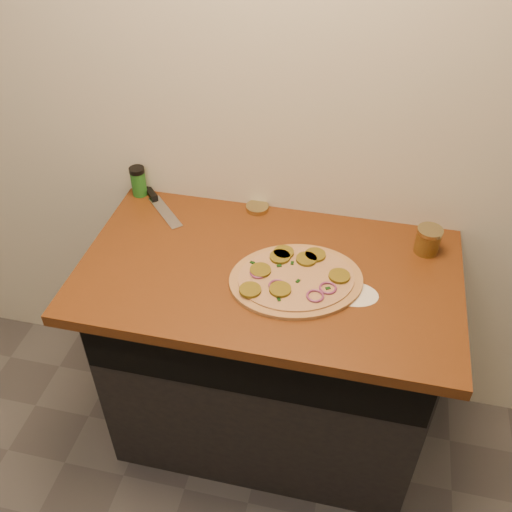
% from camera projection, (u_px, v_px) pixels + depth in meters
% --- Properties ---
extents(cabinet, '(1.10, 0.60, 0.86)m').
position_uv_depth(cabinet, '(269.00, 357.00, 2.13)').
color(cabinet, black).
rests_on(cabinet, ground).
extents(countertop, '(1.20, 0.70, 0.04)m').
position_uv_depth(countertop, '(269.00, 273.00, 1.81)').
color(countertop, '#653013').
rests_on(countertop, cabinet).
extents(pizza, '(0.51, 0.51, 0.03)m').
position_uv_depth(pizza, '(295.00, 278.00, 1.75)').
color(pizza, tan).
rests_on(pizza, countertop).
extents(chefs_knife, '(0.24, 0.25, 0.02)m').
position_uv_depth(chefs_knife, '(156.00, 200.00, 2.07)').
color(chefs_knife, '#B7BAC1').
rests_on(chefs_knife, countertop).
extents(mason_jar_lid, '(0.11, 0.11, 0.02)m').
position_uv_depth(mason_jar_lid, '(257.00, 208.00, 2.04)').
color(mason_jar_lid, tan).
rests_on(mason_jar_lid, countertop).
extents(salsa_jar, '(0.08, 0.08, 0.09)m').
position_uv_depth(salsa_jar, '(428.00, 240.00, 1.84)').
color(salsa_jar, maroon).
rests_on(salsa_jar, countertop).
extents(spice_shaker, '(0.06, 0.06, 0.11)m').
position_uv_depth(spice_shaker, '(138.00, 181.00, 2.08)').
color(spice_shaker, '#216821').
rests_on(spice_shaker, countertop).
extents(flour_spill, '(0.16, 0.16, 0.00)m').
position_uv_depth(flour_spill, '(352.00, 294.00, 1.71)').
color(flour_spill, white).
rests_on(flour_spill, countertop).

